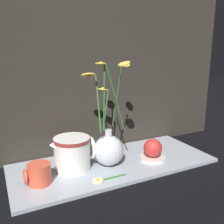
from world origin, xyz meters
The scene contains 9 objects.
ground_plane centered at (0.00, 0.00, 0.00)m, with size 6.00×6.00×0.00m, color black.
shelf centered at (0.00, 0.00, 0.01)m, with size 0.74×0.30×0.01m.
backdrop_wall centered at (0.00, 0.17, 0.55)m, with size 1.24×0.02×1.10m.
vase_with_flowers centered at (-0.03, -0.01, 0.08)m, with size 0.18×0.15×0.37m.
yellow_mug centered at (-0.28, -0.04, 0.04)m, with size 0.08×0.07×0.06m.
ceramic_pitcher centered at (-0.15, 0.02, 0.08)m, with size 0.15×0.13×0.13m.
saucer_plate centered at (0.14, -0.04, 0.02)m, with size 0.10×0.10×0.01m.
orange_fruit centered at (0.14, -0.04, 0.06)m, with size 0.07×0.07×0.08m.
loose_daisy centered at (-0.10, -0.11, 0.02)m, with size 0.12×0.04×0.01m.
Camera 1 is at (-0.39, -0.76, 0.41)m, focal length 40.00 mm.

